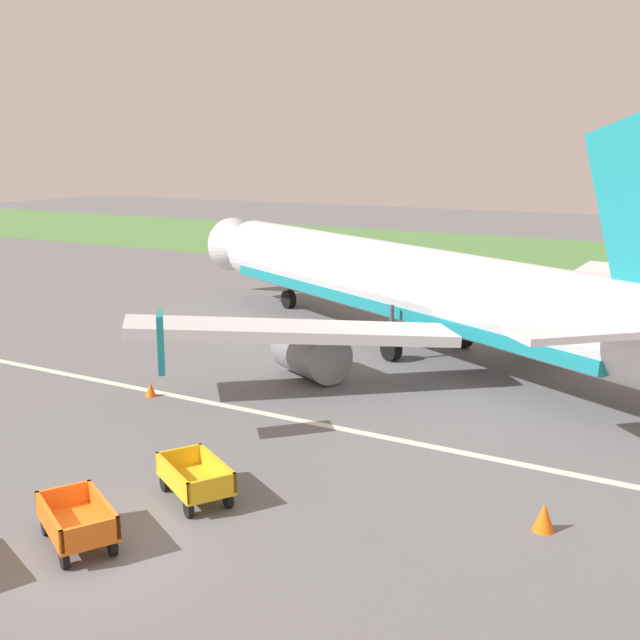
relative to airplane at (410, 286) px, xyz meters
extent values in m
plane|color=slate|center=(1.44, -22.06, -3.05)|extent=(220.00, 220.00, 0.00)
cube|color=#518442|center=(1.44, 37.09, -3.02)|extent=(220.00, 28.00, 0.06)
cube|color=silver|center=(1.44, -11.66, -3.05)|extent=(120.00, 0.36, 0.01)
cylinder|color=silver|center=(-0.92, 0.47, 0.10)|extent=(28.34, 17.09, 3.70)
cube|color=teal|center=(-0.92, 0.47, -0.92)|extent=(25.59, 15.54, 0.56)
cone|color=silver|center=(-15.57, 8.07, 0.10)|extent=(4.51, 4.69, 3.63)
cube|color=silver|center=(-1.09, -8.84, -0.57)|extent=(11.56, 10.43, 1.35)
cube|color=teal|center=(-1.75, -15.82, 0.38)|extent=(0.87, 0.97, 1.90)
cylinder|color=gray|center=(-1.47, -6.89, -1.92)|extent=(3.81, 3.34, 2.10)
cube|color=silver|center=(6.59, 5.99, -0.57)|extent=(3.81, 13.19, 1.35)
cylinder|color=gray|center=(4.78, 5.17, -1.92)|extent=(3.81, 3.34, 2.10)
cube|color=silver|center=(10.04, -8.81, 0.70)|extent=(4.97, 4.93, 0.24)
cylinder|color=#4C4C51|center=(-10.24, 5.30, -1.48)|extent=(0.20, 0.20, 2.04)
cylinder|color=black|center=(-10.24, 5.30, -2.50)|extent=(1.18, 0.91, 1.10)
cylinder|color=#4C4C51|center=(0.29, -2.63, -1.48)|extent=(0.20, 0.20, 2.04)
cylinder|color=black|center=(0.29, -2.63, -2.50)|extent=(1.18, 0.91, 1.10)
cylinder|color=#4C4C51|center=(2.32, 1.28, -1.48)|extent=(0.20, 0.20, 2.04)
cylinder|color=black|center=(2.32, 1.28, -2.50)|extent=(1.18, 0.91, 1.10)
cube|color=orange|center=(0.83, -21.97, -2.57)|extent=(2.87, 2.42, 0.08)
cube|color=orange|center=(0.52, -22.55, -2.26)|extent=(2.25, 1.28, 0.55)
cube|color=orange|center=(1.14, -21.40, -2.26)|extent=(2.25, 1.28, 0.55)
cube|color=orange|center=(-0.22, -21.40, -2.26)|extent=(0.76, 1.28, 0.55)
cube|color=orange|center=(1.89, -22.55, -2.26)|extent=(0.76, 1.28, 0.55)
cylinder|color=#2D2D33|center=(-0.75, -21.12, -2.61)|extent=(0.92, 0.55, 0.08)
cylinder|color=black|center=(-0.26, -22.02, -2.83)|extent=(0.46, 0.35, 0.44)
cylinder|color=black|center=(0.28, -21.04, -2.83)|extent=(0.46, 0.35, 0.44)
cylinder|color=black|center=(1.39, -22.91, -2.83)|extent=(0.46, 0.35, 0.44)
cylinder|color=black|center=(1.93, -21.93, -2.83)|extent=(0.46, 0.35, 0.44)
cube|color=gold|center=(1.71, -18.53, -2.57)|extent=(2.87, 2.46, 0.08)
cube|color=gold|center=(1.38, -19.10, -2.26)|extent=(2.22, 1.33, 0.55)
cube|color=gold|center=(2.03, -17.97, -2.26)|extent=(2.22, 1.33, 0.55)
cube|color=gold|center=(0.67, -17.94, -2.26)|extent=(0.78, 1.26, 0.55)
cube|color=gold|center=(2.75, -19.13, -2.26)|extent=(0.78, 1.26, 0.55)
cylinder|color=#2D2D33|center=(0.15, -17.64, -2.61)|extent=(0.91, 0.57, 0.08)
cylinder|color=black|center=(0.62, -18.55, -2.83)|extent=(0.46, 0.36, 0.44)
cylinder|color=black|center=(1.17, -17.58, -2.83)|extent=(0.46, 0.36, 0.44)
cylinder|color=black|center=(2.24, -19.48, -2.83)|extent=(0.46, 0.36, 0.44)
cylinder|color=black|center=(2.80, -18.51, -2.83)|extent=(0.46, 0.36, 0.44)
cone|color=orange|center=(-5.65, -12.17, -2.77)|extent=(0.43, 0.43, 0.56)
cone|color=orange|center=(10.52, -15.58, -2.68)|extent=(0.57, 0.57, 0.74)
camera|label=1|loc=(14.64, -34.12, 6.39)|focal=43.65mm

